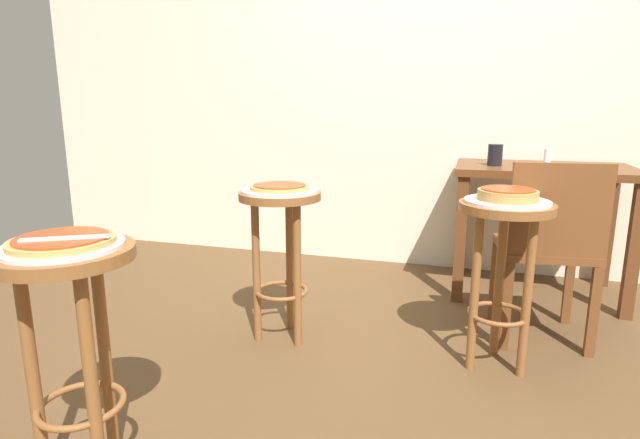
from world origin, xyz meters
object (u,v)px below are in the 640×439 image
object	(u,v)px
stool_leftside	(503,249)
wooden_chair	(548,245)
serving_plate_leftside	(507,201)
cup_near_edge	(495,155)
stool_middle	(281,233)
pizza_server_knife	(65,238)
serving_plate_middle	(280,190)
serving_plate_foreground	(63,246)
dining_table	(542,189)
condiment_shaker	(547,157)
stool_foreground	(71,314)
pizza_foreground	(62,240)
pizza_middle	(280,187)
pizza_leftside	(508,194)

from	to	relation	value
stool_leftside	wooden_chair	world-z (taller)	wooden_chair
serving_plate_leftside	cup_near_edge	bearing A→B (deg)	91.43
stool_middle	pizza_server_knife	bearing A→B (deg)	-100.25
serving_plate_middle	serving_plate_leftside	distance (m)	0.96
serving_plate_leftside	cup_near_edge	world-z (taller)	cup_near_edge
serving_plate_foreground	cup_near_edge	xyz separation A→B (m)	(1.16, 1.95, 0.10)
dining_table	pizza_server_knife	size ratio (longest dim) A/B	4.31
condiment_shaker	serving_plate_foreground	bearing A→B (deg)	-124.83
serving_plate_leftside	dining_table	size ratio (longest dim) A/B	0.35
stool_foreground	serving_plate_leftside	bearing A→B (deg)	41.50
pizza_foreground	cup_near_edge	distance (m)	2.27
pizza_foreground	pizza_middle	size ratio (longest dim) A/B	1.02
pizza_foreground	condiment_shaker	world-z (taller)	condiment_shaker
pizza_server_knife	serving_plate_leftside	bearing A→B (deg)	13.67
stool_leftside	pizza_leftside	xyz separation A→B (m)	(0.00, 0.00, 0.22)
serving_plate_leftside	condiment_shaker	size ratio (longest dim) A/B	3.71
stool_foreground	cup_near_edge	distance (m)	2.29
pizza_server_knife	wooden_chair	bearing A→B (deg)	15.96
pizza_leftside	serving_plate_leftside	bearing A→B (deg)	0.00
pizza_middle	wooden_chair	xyz separation A→B (m)	(1.17, 0.31, -0.26)
cup_near_edge	wooden_chair	bearing A→B (deg)	-69.08
serving_plate_middle	pizza_leftside	bearing A→B (deg)	0.49
stool_leftside	cup_near_edge	bearing A→B (deg)	91.43
serving_plate_foreground	serving_plate_leftside	bearing A→B (deg)	41.50
pizza_foreground	stool_foreground	bearing A→B (deg)	-45.00
stool_foreground	pizza_foreground	bearing A→B (deg)	135.00
pizza_foreground	pizza_leftside	world-z (taller)	pizza_leftside
pizza_leftside	pizza_middle	bearing A→B (deg)	-179.51
pizza_middle	serving_plate_leftside	xyz separation A→B (m)	(0.96, 0.01, -0.02)
stool_foreground	dining_table	world-z (taller)	dining_table
pizza_leftside	stool_leftside	bearing A→B (deg)	0.00
serving_plate_middle	pizza_middle	world-z (taller)	pizza_middle
stool_leftside	condiment_shaker	distance (m)	1.10
pizza_foreground	serving_plate_middle	xyz separation A→B (m)	(0.22, 1.04, -0.02)
stool_foreground	serving_plate_leftside	world-z (taller)	serving_plate_leftside
stool_middle	dining_table	bearing A→B (deg)	39.26
stool_foreground	wooden_chair	world-z (taller)	wooden_chair
serving_plate_leftside	pizza_leftside	world-z (taller)	pizza_leftside
serving_plate_foreground	dining_table	xyz separation A→B (m)	(1.43, 2.02, -0.09)
condiment_shaker	wooden_chair	distance (m)	0.81
dining_table	pizza_server_knife	xyz separation A→B (m)	(-1.40, -2.04, 0.12)
condiment_shaker	pizza_server_knife	distance (m)	2.53
stool_foreground	serving_plate_foreground	size ratio (longest dim) A/B	2.22
stool_leftside	serving_plate_leftside	size ratio (longest dim) A/B	2.12
pizza_middle	cup_near_edge	xyz separation A→B (m)	(0.94, 0.92, 0.09)
stool_leftside	wooden_chair	size ratio (longest dim) A/B	0.83
serving_plate_foreground	pizza_leftside	size ratio (longest dim) A/B	1.36
stool_foreground	dining_table	size ratio (longest dim) A/B	0.74
serving_plate_foreground	pizza_middle	bearing A→B (deg)	77.97
stool_middle	serving_plate_leftside	distance (m)	0.98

